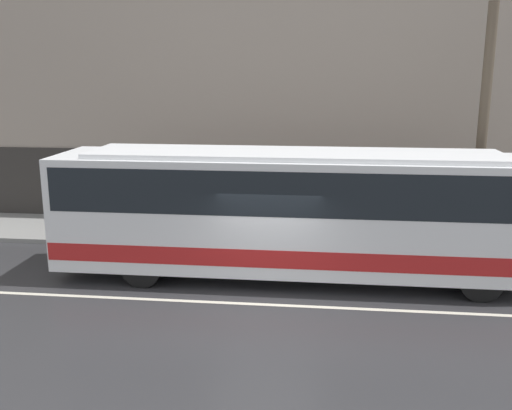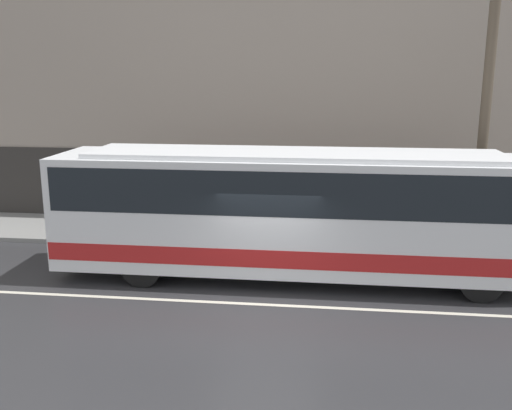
{
  "view_description": "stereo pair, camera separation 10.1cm",
  "coord_description": "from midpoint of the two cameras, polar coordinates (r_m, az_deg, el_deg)",
  "views": [
    {
      "loc": [
        1.18,
        -12.39,
        5.34
      ],
      "look_at": [
        -0.45,
        1.95,
        1.93
      ],
      "focal_mm": 40.0,
      "sensor_mm": 36.0,
      "label": 1
    },
    {
      "loc": [
        1.28,
        -12.38,
        5.34
      ],
      "look_at": [
        -0.45,
        1.95,
        1.93
      ],
      "focal_mm": 40.0,
      "sensor_mm": 36.0,
      "label": 2
    }
  ],
  "objects": [
    {
      "name": "ground_plane",
      "position": [
        13.54,
        0.77,
        -9.94
      ],
      "size": [
        60.0,
        60.0,
        0.0
      ],
      "primitive_type": "plane",
      "color": "#2D2D30"
    },
    {
      "name": "sidewalk",
      "position": [
        18.78,
        2.48,
        -3.03
      ],
      "size": [
        60.0,
        3.2,
        0.14
      ],
      "color": "gray",
      "rests_on": "ground_plane"
    },
    {
      "name": "building_facade",
      "position": [
        19.76,
        3.0,
        12.44
      ],
      "size": [
        60.0,
        0.35,
        10.49
      ],
      "color": "gray",
      "rests_on": "ground_plane"
    },
    {
      "name": "lane_stripe",
      "position": [
        13.54,
        0.77,
        -9.93
      ],
      "size": [
        54.0,
        0.14,
        0.01
      ],
      "color": "beige",
      "rests_on": "ground_plane"
    },
    {
      "name": "transit_bus",
      "position": [
        14.77,
        3.53,
        -0.27
      ],
      "size": [
        12.28,
        2.61,
        3.35
      ],
      "color": "white",
      "rests_on": "ground_plane"
    },
    {
      "name": "utility_pole_near",
      "position": [
        17.75,
        21.56,
        6.97
      ],
      "size": [
        0.29,
        0.29,
        7.06
      ],
      "color": "brown",
      "rests_on": "sidewalk"
    }
  ]
}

